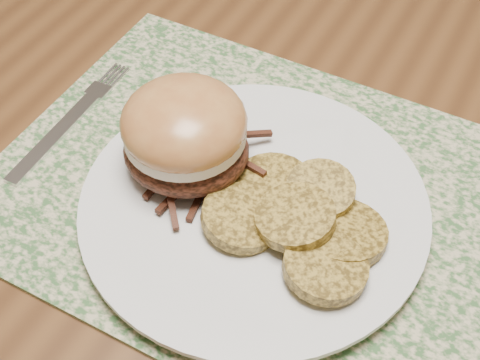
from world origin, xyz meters
name	(u,v)px	position (x,y,z in m)	size (l,w,h in m)	color
dining_table	(436,292)	(0.00, 0.00, 0.67)	(1.50, 0.90, 0.75)	#563418
placemat	(266,196)	(-0.15, -0.03, 0.75)	(0.45, 0.33, 0.00)	#365C2F
dinner_plate	(254,207)	(-0.15, -0.06, 0.76)	(0.26, 0.26, 0.02)	silver
pork_sandwich	(185,134)	(-0.22, -0.05, 0.81)	(0.11, 0.10, 0.08)	black
roasted_potatoes	(299,218)	(-0.11, -0.06, 0.78)	(0.15, 0.14, 0.03)	olive
fork	(71,119)	(-0.35, -0.04, 0.76)	(0.02, 0.17, 0.00)	silver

